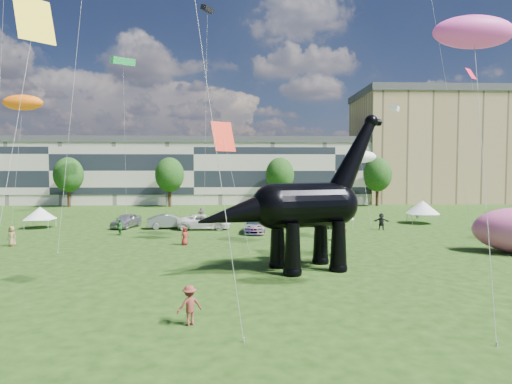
{
  "coord_description": "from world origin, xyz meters",
  "views": [
    {
      "loc": [
        0.74,
        -24.73,
        6.72
      ],
      "look_at": [
        1.96,
        8.0,
        5.0
      ],
      "focal_mm": 30.0,
      "sensor_mm": 36.0,
      "label": 1
    }
  ],
  "objects": [
    {
      "name": "tree_far_left",
      "position": [
        -30.0,
        53.0,
        6.29
      ],
      "size": [
        5.2,
        5.2,
        9.44
      ],
      "color": "#382314",
      "rests_on": "ground"
    },
    {
      "name": "car_white",
      "position": [
        -3.32,
        23.28,
        0.84
      ],
      "size": [
        6.08,
        2.92,
        1.67
      ],
      "primitive_type": "imported",
      "rotation": [
        0.0,
        0.0,
        1.6
      ],
      "color": "white",
      "rests_on": "ground"
    },
    {
      "name": "gazebo_near",
      "position": [
        11.94,
        24.06,
        1.82
      ],
      "size": [
        4.17,
        4.17,
        2.58
      ],
      "rotation": [
        0.0,
        0.0,
        0.14
      ],
      "color": "white",
      "rests_on": "ground"
    },
    {
      "name": "apartment_block",
      "position": [
        40.0,
        65.0,
        11.0
      ],
      "size": [
        28.0,
        18.0,
        22.0
      ],
      "primitive_type": "cube",
      "color": "tan",
      "rests_on": "ground"
    },
    {
      "name": "ground",
      "position": [
        0.0,
        0.0,
        0.0
      ],
      "size": [
        220.0,
        220.0,
        0.0
      ],
      "primitive_type": "plane",
      "color": "#16330C",
      "rests_on": "ground"
    },
    {
      "name": "gazebo_far",
      "position": [
        23.48,
        27.59,
        2.01
      ],
      "size": [
        4.77,
        4.77,
        2.87
      ],
      "rotation": [
        0.0,
        0.0,
        -0.17
      ],
      "color": "white",
      "rests_on": "ground"
    },
    {
      "name": "car_silver",
      "position": [
        -12.43,
        24.95,
        0.83
      ],
      "size": [
        3.02,
        5.19,
        1.66
      ],
      "primitive_type": "imported",
      "rotation": [
        0.0,
        0.0,
        -0.23
      ],
      "color": "#AFAFB4",
      "rests_on": "ground"
    },
    {
      "name": "visitors",
      "position": [
        -0.19,
        15.79,
        0.88
      ],
      "size": [
        54.09,
        38.98,
        1.89
      ],
      "color": "#2E712D",
      "rests_on": "ground"
    },
    {
      "name": "tree_far_right",
      "position": [
        26.0,
        53.0,
        6.29
      ],
      "size": [
        5.2,
        5.2,
        9.44
      ],
      "color": "#382314",
      "rests_on": "ground"
    },
    {
      "name": "kites",
      "position": [
        -2.79,
        25.11,
        15.97
      ],
      "size": [
        64.86,
        50.97,
        30.13
      ],
      "color": "#FB1032",
      "rests_on": "ground"
    },
    {
      "name": "dinosaur_sculpture",
      "position": [
        4.71,
        3.54,
        4.15
      ],
      "size": [
        13.33,
        5.97,
        10.99
      ],
      "rotation": [
        0.0,
        0.0,
        0.31
      ],
      "color": "black",
      "rests_on": "ground"
    },
    {
      "name": "tree_mid_right",
      "position": [
        8.0,
        53.0,
        6.29
      ],
      "size": [
        5.2,
        5.2,
        9.44
      ],
      "color": "#382314",
      "rests_on": "ground"
    },
    {
      "name": "car_dark",
      "position": [
        2.35,
        20.65,
        0.78
      ],
      "size": [
        2.74,
        5.61,
        1.57
      ],
      "primitive_type": "imported",
      "rotation": [
        0.0,
        0.0,
        -0.1
      ],
      "color": "#595960",
      "rests_on": "ground"
    },
    {
      "name": "gazebo_left",
      "position": [
        -22.23,
        24.99,
        1.71
      ],
      "size": [
        3.77,
        3.77,
        2.43
      ],
      "rotation": [
        0.0,
        0.0,
        0.08
      ],
      "color": "white",
      "rests_on": "ground"
    },
    {
      "name": "tree_mid_left",
      "position": [
        -12.0,
        53.0,
        6.29
      ],
      "size": [
        5.2,
        5.2,
        9.44
      ],
      "color": "#382314",
      "rests_on": "ground"
    },
    {
      "name": "terrace_row",
      "position": [
        -8.0,
        62.0,
        6.0
      ],
      "size": [
        78.0,
        11.0,
        12.0
      ],
      "primitive_type": "cube",
      "color": "beige",
      "rests_on": "ground"
    },
    {
      "name": "car_grey",
      "position": [
        -7.34,
        24.11,
        0.81
      ],
      "size": [
        5.17,
        2.59,
        1.63
      ],
      "primitive_type": "imported",
      "rotation": [
        0.0,
        0.0,
        1.75
      ],
      "color": "gray",
      "rests_on": "ground"
    }
  ]
}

